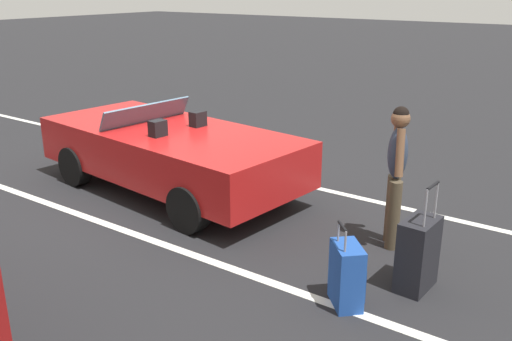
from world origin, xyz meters
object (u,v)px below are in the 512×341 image
object	(u,v)px
convertible_car	(161,149)
traveler_person	(396,169)
suitcase_large_black	(417,254)
suitcase_medium_bright	(347,275)

from	to	relation	value
convertible_car	traveler_person	world-z (taller)	traveler_person
suitcase_large_black	traveler_person	bearing A→B (deg)	-50.53
convertible_car	suitcase_large_black	world-z (taller)	convertible_car
convertible_car	traveler_person	bearing A→B (deg)	-171.68
convertible_car	traveler_person	size ratio (longest dim) A/B	2.61
convertible_car	traveler_person	xyz separation A→B (m)	(-3.55, -0.13, 0.34)
traveler_person	suitcase_large_black	bearing A→B (deg)	99.37
convertible_car	suitcase_medium_bright	xyz separation A→B (m)	(-3.70, 1.34, -0.28)
convertible_car	suitcase_large_black	size ratio (longest dim) A/B	3.81
suitcase_medium_bright	traveler_person	size ratio (longest dim) A/B	0.51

